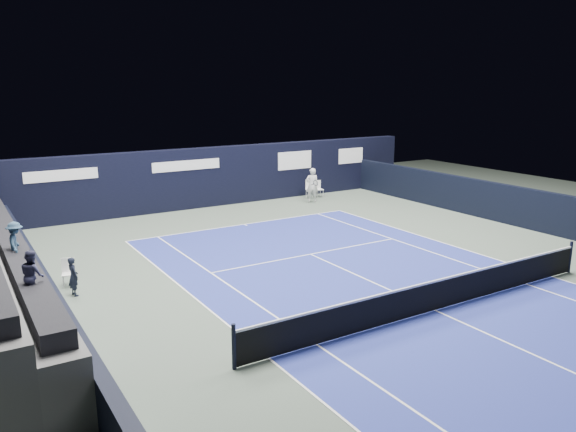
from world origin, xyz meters
name	(u,v)px	position (x,y,z in m)	size (l,w,h in m)	color
ground	(388,290)	(0.00, 2.00, 0.00)	(48.00, 48.00, 0.00)	#4A584E
court_surface	(435,311)	(0.00, 0.00, 0.00)	(10.97, 23.77, 0.01)	navy
enclosure_wall_right	(502,203)	(10.50, 6.00, 0.90)	(0.30, 22.00, 1.80)	black
folding_chair_back_a	(310,187)	(6.05, 15.41, 0.61)	(0.51, 0.49, 1.07)	white
folding_chair_back_b	(318,188)	(6.65, 15.47, 0.54)	(0.45, 0.44, 0.94)	white
line_judge_chair	(68,270)	(-8.49, 7.65, 0.52)	(0.48, 0.47, 0.91)	white
line_judge	(73,276)	(-8.52, 6.69, 0.61)	(0.44, 0.29, 1.22)	black
court_markings	(435,310)	(0.00, 0.00, 0.01)	(11.03, 23.83, 0.00)	white
tennis_net	(436,294)	(0.00, 0.00, 0.51)	(12.90, 0.10, 1.10)	black
back_sponsor_wall	(203,177)	(0.01, 16.50, 1.55)	(26.00, 0.63, 3.10)	black
side_barrier_left	(43,290)	(-9.50, 5.97, 0.60)	(0.33, 22.00, 1.20)	black
tennis_player	(312,185)	(5.51, 14.43, 0.94)	(0.81, 0.96, 1.88)	silver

